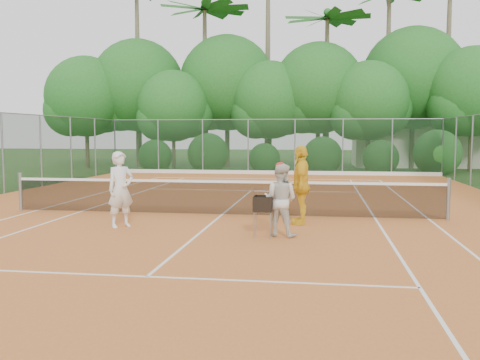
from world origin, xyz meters
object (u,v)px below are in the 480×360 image
Objects in this scene: player_white at (121,189)px; player_yellow at (301,185)px; player_center_grp at (280,200)px; ball_hopper at (263,205)px.

player_white is 4.37m from player_yellow.
player_center_grp reaches higher than ball_hopper.
player_yellow reaches higher than player_center_grp.
player_yellow is at bearing 76.69° from player_center_grp.
player_white is 3.56m from ball_hopper.
ball_hopper is at bearing -153.75° from player_center_grp.
player_white is 1.12× the size of player_center_grp.
player_yellow is at bearing 51.55° from ball_hopper.
ball_hopper is (3.48, -0.72, -0.20)m from player_white.
player_white is 3.88m from player_center_grp.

